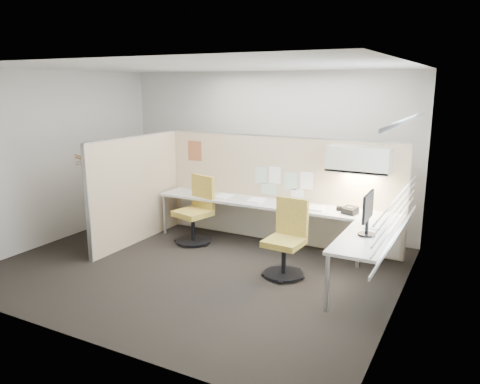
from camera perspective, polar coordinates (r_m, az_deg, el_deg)
The scene contains 27 objects.
floor at distance 6.89m, azimuth -5.09°, elevation -9.04°, with size 5.50×4.50×0.01m, color black.
ceiling at distance 6.39m, azimuth -5.61°, elevation 15.01°, with size 5.50×4.50×0.01m, color white.
wall_back at distance 8.44m, azimuth 3.03°, elevation 5.00°, with size 5.50×0.02×2.80m, color beige.
wall_front at distance 4.82m, azimuth -20.07°, elevation -1.94°, with size 5.50×0.02×2.80m, color beige.
wall_left at distance 8.30m, azimuth -21.50°, elevation 3.98°, with size 0.02×4.50×2.80m, color beige.
wall_right at distance 5.52m, azimuth 19.35°, elevation -0.03°, with size 0.02×4.50×2.80m, color beige.
window_pane at distance 5.50m, azimuth 19.21°, elevation 1.52°, with size 0.01×2.80×1.30m, color #959FAD.
partition_back at distance 7.73m, azimuth 4.66°, elevation 0.28°, with size 4.10×0.06×1.75m, color #C5AD88.
partition_left at distance 7.88m, azimuth -12.45°, elevation 0.24°, with size 0.06×2.20×1.75m, color #C5AD88.
desk at distance 7.24m, azimuth 5.91°, elevation -2.88°, with size 4.00×2.07×0.73m.
overhead_bin at distance 7.00m, azimuth 14.30°, elevation 3.86°, with size 0.90×0.36×0.38m, color beige.
task_light_strip at distance 7.04m, azimuth 14.20°, elevation 2.17°, with size 0.60×0.06×0.02m, color #FFEABF.
pinned_papers at distance 7.64m, azimuth 5.13°, elevation 1.32°, with size 1.01×0.00×0.47m.
poster at distance 8.35m, azimuth -5.54°, elevation 5.01°, with size 0.28×0.00×0.35m, color orange.
chair_left at distance 7.76m, azimuth -5.35°, elevation -2.47°, with size 0.62×0.64×1.09m.
chair_right at distance 6.45m, azimuth 5.70°, elevation -5.94°, with size 0.55×0.56×1.04m.
monitor at distance 5.99m, azimuth 15.31°, elevation -2.29°, with size 0.21×0.51×0.54m.
phone at distance 7.00m, azimuth 13.21°, elevation -2.19°, with size 0.25×0.24×0.12m.
stapler at distance 7.12m, azimuth 12.26°, elevation -2.11°, with size 0.14×0.04×0.05m, color black.
tape_dispenser at distance 7.16m, azimuth 12.10°, elevation -1.97°, with size 0.10×0.06×0.06m, color black.
coat_hook at distance 7.12m, azimuth -18.26°, elevation 3.07°, with size 0.18×0.42×1.28m.
paper_stack_0 at distance 8.13m, azimuth -4.93°, elevation -0.06°, with size 0.23×0.30×0.02m, color white.
paper_stack_1 at distance 7.85m, azimuth -2.03°, elevation -0.51°, with size 0.23×0.30×0.02m, color white.
paper_stack_2 at distance 7.54m, azimuth 1.99°, elevation -1.02°, with size 0.23×0.30×0.03m, color white.
paper_stack_3 at distance 7.36m, azimuth 6.15°, elevation -1.52°, with size 0.23×0.30×0.01m, color white.
paper_stack_4 at distance 7.19m, azimuth 9.35°, elevation -1.94°, with size 0.23×0.30×0.02m, color white.
paper_stack_5 at distance 6.48m, azimuth 15.83°, elevation -3.95°, with size 0.23×0.30×0.02m, color white.
Camera 1 is at (3.50, -5.34, 2.58)m, focal length 35.00 mm.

